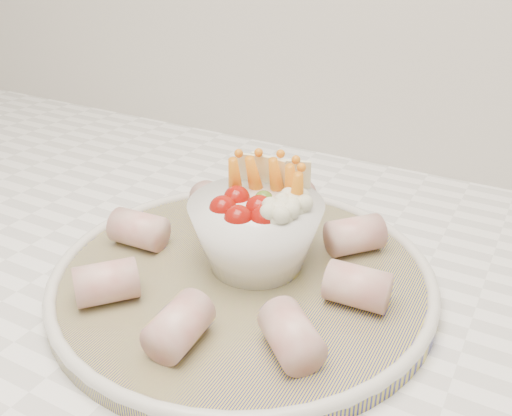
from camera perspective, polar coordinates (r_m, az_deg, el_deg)
The scene contains 3 objects.
serving_platter at distance 0.56m, azimuth -1.32°, elevation -6.83°, with size 0.37×0.37×0.02m.
veggie_bowl at distance 0.55m, azimuth 0.17°, elevation -2.02°, with size 0.13×0.13×0.11m.
cured_meat_rolls at distance 0.55m, azimuth -1.40°, elevation -4.82°, with size 0.29×0.30×0.04m.
Camera 1 is at (0.20, 0.99, 1.25)m, focal length 40.00 mm.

